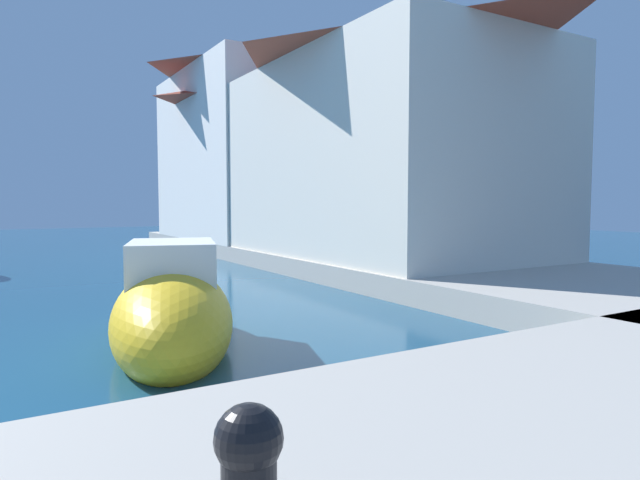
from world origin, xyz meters
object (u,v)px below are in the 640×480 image
waterfront_building_main (383,140)px  waterfront_building_annex (255,158)px  waterfront_building_far (255,143)px  moored_boat_6 (173,314)px  quayside_tree (295,155)px  mooring_bollard (249,469)px

waterfront_building_main → waterfront_building_annex: 9.00m
waterfront_building_far → moored_boat_6: bearing=-118.2°
moored_boat_6 → quayside_tree: bearing=161.0°
waterfront_building_far → mooring_bollard: waterfront_building_far is taller
waterfront_building_main → moored_boat_6: bearing=-144.9°
waterfront_building_main → waterfront_building_annex: waterfront_building_annex is taller
mooring_bollard → quayside_tree: size_ratio=0.14×
mooring_bollard → waterfront_building_far: bearing=65.7°
quayside_tree → waterfront_building_annex: bearing=85.6°
moored_boat_6 → waterfront_building_annex: waterfront_building_annex is taller
waterfront_building_main → quayside_tree: 4.81m
waterfront_building_annex → waterfront_building_far: 0.65m
waterfront_building_annex → waterfront_building_main: bearing=-90.0°
moored_boat_6 → waterfront_building_main: 10.03m
waterfront_building_far → quayside_tree: bearing=-94.4°
moored_boat_6 → quayside_tree: 13.05m
waterfront_building_far → quayside_tree: waterfront_building_far is taller
waterfront_building_annex → quayside_tree: waterfront_building_annex is taller
moored_boat_6 → quayside_tree: quayside_tree is taller
moored_boat_6 → waterfront_building_annex: 16.73m
mooring_bollard → waterfront_building_main: bearing=50.3°
waterfront_building_main → mooring_bollard: size_ratio=15.02×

